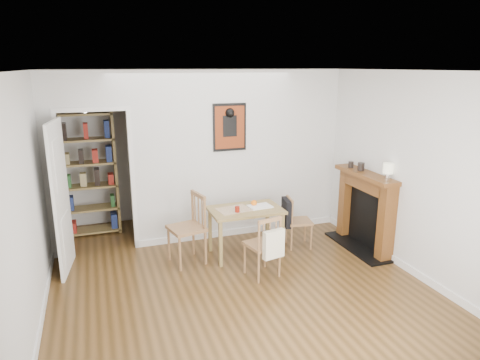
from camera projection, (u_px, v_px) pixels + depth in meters
name	position (u px, v px, depth m)	size (l,w,h in m)	color
ground	(233.00, 276.00, 5.56)	(5.20, 5.20, 0.00)	brown
room_shell	(211.00, 158.00, 6.48)	(5.20, 5.20, 5.20)	silver
dining_table	(246.00, 214.00, 6.06)	(1.02, 0.65, 0.69)	olive
chair_left	(186.00, 229.00, 5.84)	(0.59, 0.59, 0.98)	olive
chair_right	(298.00, 221.00, 6.39)	(0.50, 0.45, 0.78)	olive
chair_front	(263.00, 245.00, 5.48)	(0.50, 0.54, 0.84)	olive
bookshelf	(90.00, 175.00, 6.78)	(0.83, 0.33, 1.98)	olive
fireplace	(366.00, 208.00, 6.31)	(0.45, 1.25, 1.16)	brown
red_glass	(237.00, 209.00, 5.88)	(0.07, 0.07, 0.09)	maroon
orange_fruit	(254.00, 203.00, 6.15)	(0.09, 0.09, 0.09)	orange
placemat	(234.00, 210.00, 6.00)	(0.45, 0.34, 0.00)	#BFB89D
notebook	(260.00, 206.00, 6.12)	(0.32, 0.24, 0.02)	white
mantel_lamp	(388.00, 169.00, 5.78)	(0.14, 0.14, 0.22)	silver
ceramic_jar_a	(361.00, 167.00, 6.26)	(0.10, 0.10, 0.12)	black
ceramic_jar_b	(351.00, 165.00, 6.44)	(0.08, 0.08, 0.10)	black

